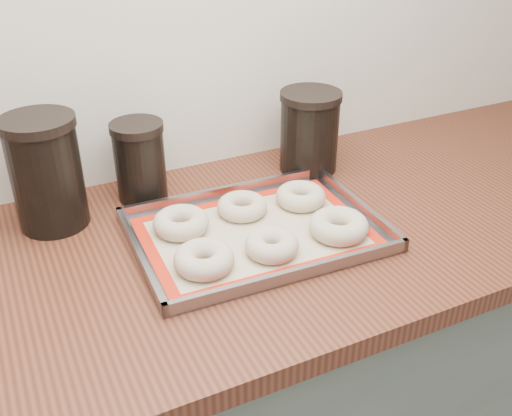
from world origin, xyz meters
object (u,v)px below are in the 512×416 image
bagel_back_mid (242,206)px  canister_mid (140,161)px  baking_tray (256,232)px  bagel_front_left (204,259)px  canister_left (46,172)px  bagel_back_left (181,223)px  bagel_front_right (339,226)px  canister_right (309,131)px  bagel_back_right (301,196)px  bagel_front_mid (272,245)px

bagel_back_mid → canister_mid: (-0.16, 0.16, 0.06)m
baking_tray → bagel_front_left: (-0.13, -0.06, 0.02)m
canister_left → bagel_back_left: bearing=-34.2°
baking_tray → canister_left: bearing=147.7°
canister_mid → bagel_back_left: bearing=-81.9°
bagel_front_right → bagel_back_left: 0.30m
bagel_front_left → bagel_back_mid: size_ratio=1.06×
bagel_front_right → canister_mid: size_ratio=0.67×
bagel_back_mid → canister_right: bearing=29.6°
bagel_front_left → canister_left: 0.35m
bagel_front_right → bagel_back_mid: 0.20m
baking_tray → bagel_back_mid: bagel_back_mid is taller
bagel_front_right → bagel_back_right: bagel_front_right is taller
bagel_front_left → canister_mid: (-0.02, 0.30, 0.06)m
bagel_back_left → canister_left: bearing=145.8°
bagel_back_mid → bagel_back_right: 0.13m
bagel_back_mid → bagel_back_right: size_ratio=0.98×
bagel_front_mid → bagel_back_left: same height
canister_left → bagel_front_mid: bearing=-40.8°
bagel_front_right → bagel_back_mid: bearing=130.9°
canister_left → canister_right: canister_left is taller
bagel_back_left → canister_mid: canister_mid is taller
bagel_back_left → bagel_back_right: bagel_back_left is taller
bagel_front_right → canister_left: size_ratio=0.51×
bagel_back_left → bagel_front_left: bearing=-92.3°
bagel_front_left → bagel_back_right: (0.26, 0.12, -0.00)m
baking_tray → bagel_back_right: bagel_back_right is taller
baking_tray → bagel_back_mid: bearing=85.1°
bagel_front_mid → bagel_back_mid: 0.15m
bagel_front_right → canister_mid: canister_mid is taller
baking_tray → bagel_back_mid: size_ratio=4.71×
bagel_front_right → bagel_back_left: size_ratio=1.05×
bagel_front_mid → bagel_back_left: 0.19m
baking_tray → bagel_back_right: 0.15m
bagel_front_left → bagel_back_mid: (0.14, 0.14, -0.00)m
canister_mid → canister_left: bearing=-171.4°
bagel_front_left → canister_right: canister_right is taller
bagel_front_right → canister_mid: bearing=132.5°
bagel_back_left → canister_left: (-0.21, 0.14, 0.09)m
bagel_front_left → bagel_front_mid: bagel_front_left is taller
canister_left → bagel_front_right: bearing=-31.1°
bagel_front_mid → bagel_back_left: size_ratio=0.91×
bagel_front_right → bagel_back_left: (-0.26, 0.14, -0.00)m
bagel_back_left → bagel_back_mid: (0.13, 0.01, -0.00)m
bagel_front_mid → canister_left: bearing=139.2°
bagel_front_right → canister_mid: 0.43m
bagel_back_right → bagel_back_left: bearing=178.2°
canister_left → baking_tray: bearing=-32.3°
bagel_back_mid → bagel_back_left: bearing=-176.3°
canister_right → canister_left: bearing=179.4°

